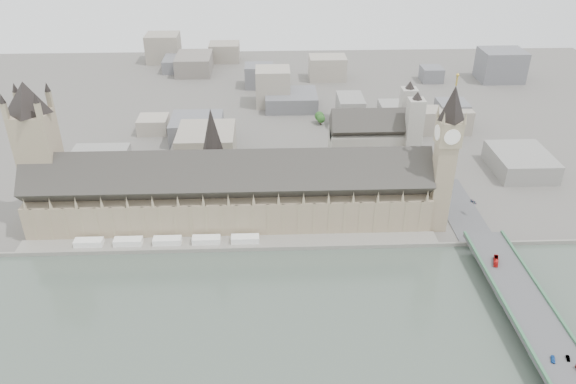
{
  "coord_description": "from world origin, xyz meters",
  "views": [
    {
      "loc": [
        25.95,
        -307.7,
        208.97
      ],
      "look_at": [
        38.69,
        18.09,
        24.0
      ],
      "focal_mm": 35.0,
      "sensor_mm": 36.0,
      "label": 1
    }
  ],
  "objects_px": {
    "westminster_bridge": "(528,317)",
    "victoria_tower": "(38,149)",
    "westminster_abbey": "(375,141)",
    "car_approach": "(473,202)",
    "elizabeth_tower": "(446,150)",
    "car_silver": "(568,358)",
    "red_bus_north": "(496,261)",
    "car_blue": "(553,359)",
    "palace_of_westminster": "(230,194)"
  },
  "relations": [
    {
      "from": "westminster_bridge",
      "to": "victoria_tower",
      "type": "bearing_deg",
      "value": 158.22
    },
    {
      "from": "westminster_abbey",
      "to": "car_approach",
      "type": "xyz_separation_m",
      "value": [
        56.84,
        -72.9,
        -14.08
      ]
    },
    {
      "from": "elizabeth_tower",
      "to": "car_silver",
      "type": "height_order",
      "value": "elizabeth_tower"
    },
    {
      "from": "red_bus_north",
      "to": "car_approach",
      "type": "height_order",
      "value": "red_bus_north"
    },
    {
      "from": "westminster_bridge",
      "to": "red_bus_north",
      "type": "xyz_separation_m",
      "value": [
        -3.73,
        40.76,
        6.55
      ]
    },
    {
      "from": "victoria_tower",
      "to": "westminster_abbey",
      "type": "distance_m",
      "value": 244.79
    },
    {
      "from": "elizabeth_tower",
      "to": "red_bus_north",
      "type": "height_order",
      "value": "elizabeth_tower"
    },
    {
      "from": "red_bus_north",
      "to": "car_silver",
      "type": "bearing_deg",
      "value": -64.06
    },
    {
      "from": "victoria_tower",
      "to": "westminster_bridge",
      "type": "height_order",
      "value": "victoria_tower"
    },
    {
      "from": "westminster_abbey",
      "to": "red_bus_north",
      "type": "distance_m",
      "value": 150.04
    },
    {
      "from": "car_blue",
      "to": "car_silver",
      "type": "bearing_deg",
      "value": 23.37
    },
    {
      "from": "palace_of_westminster",
      "to": "car_silver",
      "type": "bearing_deg",
      "value": -40.7
    },
    {
      "from": "victoria_tower",
      "to": "westminster_abbey",
      "type": "bearing_deg",
      "value": 16.5
    },
    {
      "from": "palace_of_westminster",
      "to": "red_bus_north",
      "type": "distance_m",
      "value": 172.0
    },
    {
      "from": "victoria_tower",
      "to": "westminster_bridge",
      "type": "bearing_deg",
      "value": -21.78
    },
    {
      "from": "car_blue",
      "to": "victoria_tower",
      "type": "bearing_deg",
      "value": 171.54
    },
    {
      "from": "red_bus_north",
      "to": "car_approach",
      "type": "distance_m",
      "value": 69.5
    },
    {
      "from": "victoria_tower",
      "to": "red_bus_north",
      "type": "xyz_separation_m",
      "value": [
        280.27,
        -72.74,
        -43.53
      ]
    },
    {
      "from": "westminster_abbey",
      "to": "car_silver",
      "type": "xyz_separation_m",
      "value": [
        54.19,
        -217.31,
        -14.2
      ]
    },
    {
      "from": "elizabeth_tower",
      "to": "car_blue",
      "type": "xyz_separation_m",
      "value": [
        19.69,
        -130.8,
        -47.04
      ]
    },
    {
      "from": "elizabeth_tower",
      "to": "car_approach",
      "type": "relative_size",
      "value": 20.76
    },
    {
      "from": "car_blue",
      "to": "car_approach",
      "type": "bearing_deg",
      "value": 105.58
    },
    {
      "from": "car_silver",
      "to": "car_approach",
      "type": "xyz_separation_m",
      "value": [
        2.65,
        144.41,
        0.12
      ]
    },
    {
      "from": "victoria_tower",
      "to": "car_approach",
      "type": "distance_m",
      "value": 293.15
    },
    {
      "from": "victoria_tower",
      "to": "palace_of_westminster",
      "type": "bearing_deg",
      "value": -2.96
    },
    {
      "from": "victoria_tower",
      "to": "westminster_bridge",
      "type": "distance_m",
      "value": 309.91
    },
    {
      "from": "elizabeth_tower",
      "to": "victoria_tower",
      "type": "bearing_deg",
      "value": 176.04
    },
    {
      "from": "elizabeth_tower",
      "to": "car_blue",
      "type": "distance_m",
      "value": 140.39
    },
    {
      "from": "victoria_tower",
      "to": "red_bus_north",
      "type": "distance_m",
      "value": 292.81
    },
    {
      "from": "victoria_tower",
      "to": "car_approach",
      "type": "height_order",
      "value": "victoria_tower"
    },
    {
      "from": "westminster_bridge",
      "to": "car_blue",
      "type": "distance_m",
      "value": 36.06
    },
    {
      "from": "car_silver",
      "to": "car_approach",
      "type": "distance_m",
      "value": 144.43
    },
    {
      "from": "palace_of_westminster",
      "to": "victoria_tower",
      "type": "relative_size",
      "value": 2.65
    },
    {
      "from": "westminster_bridge",
      "to": "palace_of_westminster",
      "type": "bearing_deg",
      "value": 146.51
    },
    {
      "from": "red_bus_north",
      "to": "car_silver",
      "type": "relative_size",
      "value": 2.69
    },
    {
      "from": "westminster_abbey",
      "to": "car_approach",
      "type": "distance_m",
      "value": 93.51
    },
    {
      "from": "car_blue",
      "to": "car_approach",
      "type": "xyz_separation_m",
      "value": [
        10.07,
        144.9,
        -0.05
      ]
    },
    {
      "from": "elizabeth_tower",
      "to": "red_bus_north",
      "type": "bearing_deg",
      "value": -69.68
    },
    {
      "from": "westminster_abbey",
      "to": "red_bus_north",
      "type": "xyz_separation_m",
      "value": [
        47.34,
        -141.74,
        -13.4
      ]
    },
    {
      "from": "car_blue",
      "to": "westminster_bridge",
      "type": "bearing_deg",
      "value": 102.6
    },
    {
      "from": "elizabeth_tower",
      "to": "car_blue",
      "type": "bearing_deg",
      "value": -81.44
    },
    {
      "from": "car_approach",
      "to": "victoria_tower",
      "type": "bearing_deg",
      "value": 156.49
    },
    {
      "from": "red_bus_north",
      "to": "car_blue",
      "type": "distance_m",
      "value": 76.06
    },
    {
      "from": "car_approach",
      "to": "red_bus_north",
      "type": "bearing_deg",
      "value": -120.6
    },
    {
      "from": "red_bus_north",
      "to": "palace_of_westminster",
      "type": "bearing_deg",
      "value": 177.99
    },
    {
      "from": "westminster_abbey",
      "to": "westminster_bridge",
      "type": "bearing_deg",
      "value": -74.36
    },
    {
      "from": "elizabeth_tower",
      "to": "car_approach",
      "type": "height_order",
      "value": "elizabeth_tower"
    },
    {
      "from": "red_bus_north",
      "to": "car_silver",
      "type": "distance_m",
      "value": 75.88
    },
    {
      "from": "elizabeth_tower",
      "to": "victoria_tower",
      "type": "relative_size",
      "value": 1.07
    },
    {
      "from": "westminster_abbey",
      "to": "victoria_tower",
      "type": "bearing_deg",
      "value": -163.5
    }
  ]
}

